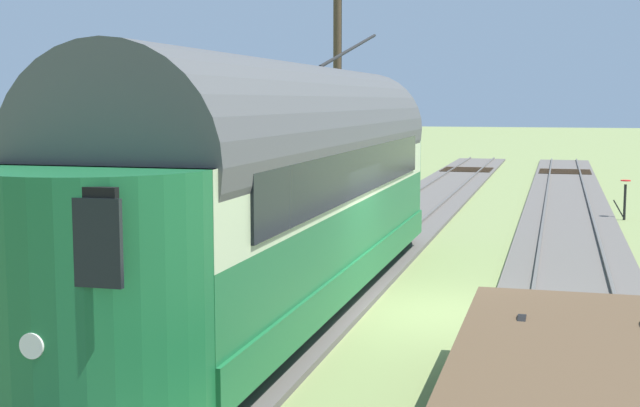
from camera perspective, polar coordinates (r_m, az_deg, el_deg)
The scene contains 7 objects.
ground_plane at distance 15.41m, azimuth 7.06°, elevation -7.05°, with size 220.00×220.00×0.00m, color olive.
track_streetcar_siding at distance 15.56m, azimuth 16.21°, elevation -6.93°, with size 2.80×80.00×0.18m.
track_adjacent_siding at distance 16.21m, azimuth -1.38°, elevation -6.12°, with size 2.80×80.00×0.18m.
vintage_streetcar at distance 15.36m, azimuth -1.96°, elevation 1.48°, with size 2.65×15.80×5.13m.
catenary_pole_foreground at distance 29.25m, azimuth 1.27°, elevation 7.47°, with size 2.83×0.28×7.76m.
switch_stand at distance 28.46m, azimuth 19.19°, elevation 0.38°, with size 0.50×0.30×1.24m.
spare_tie_stack at distance 23.32m, azimuth -5.14°, elevation -1.66°, with size 2.40×2.40×0.54m.
Camera 1 is at (-2.09, 14.83, 3.65)m, focal length 49.21 mm.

